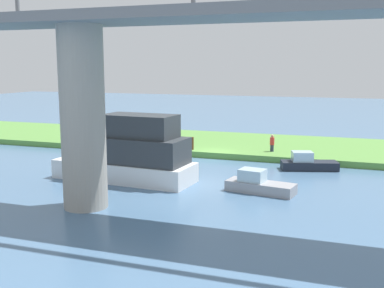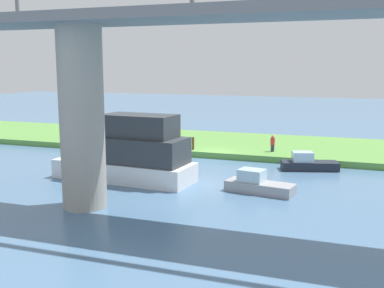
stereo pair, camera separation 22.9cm
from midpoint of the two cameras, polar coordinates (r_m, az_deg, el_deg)
The scene contains 9 objects.
ground_plane at distance 37.63m, azimuth 2.56°, elevation -1.81°, with size 160.00×160.00×0.00m, color #4C7093.
grassy_bank at distance 43.25m, azimuth 4.93°, elevation -0.02°, with size 80.00×12.00×0.50m, color #5B9342.
bridge_pylon at distance 24.66m, azimuth -13.04°, elevation 3.06°, with size 2.30×2.30×9.42m, color #9E998E.
bridge_span at distance 24.66m, azimuth -13.49°, elevation 15.17°, with size 74.66×4.30×3.25m.
person_on_bank at distance 38.45m, azimuth 9.99°, elevation 0.12°, with size 0.51×0.51×1.39m.
mooring_post at distance 38.75m, azimuth 0.30°, elevation 0.07°, with size 0.20×0.20×1.06m, color brown.
pontoon_yellow at distance 30.54m, azimuth -7.64°, elevation -1.17°, with size 9.52×3.77×4.76m.
houseboat_blue at distance 34.53m, azimuth 14.15°, elevation -2.32°, with size 4.21×2.52×1.32m.
motorboat_white at distance 27.90m, azimuth 8.29°, elevation -4.91°, with size 4.22×2.10×1.34m.
Camera 2 is at (-11.08, 35.19, 7.37)m, focal length 43.65 mm.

